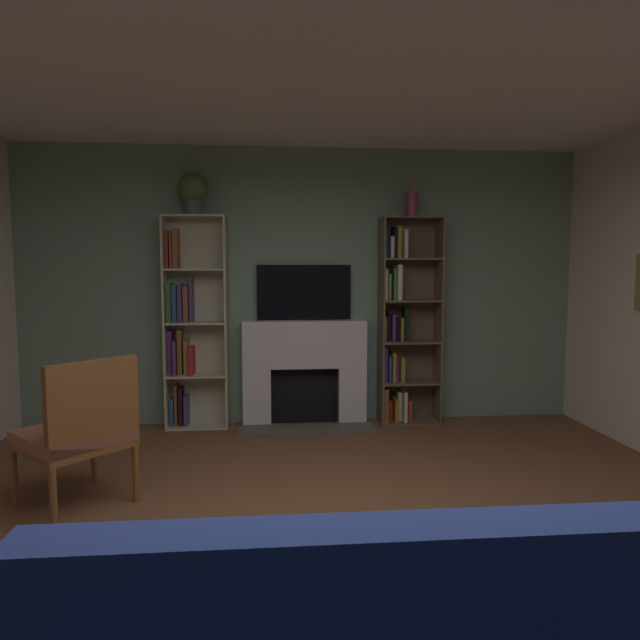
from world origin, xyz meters
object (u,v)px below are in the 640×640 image
at_px(vase_with_flowers, 412,202).
at_px(bookshelf_left, 189,326).
at_px(fireplace, 305,370).
at_px(armchair, 80,430).
at_px(potted_plant, 193,191).
at_px(bookshelf_right, 402,327).
at_px(tv, 304,292).

bearing_deg(vase_with_flowers, bookshelf_left, 178.56).
bearing_deg(fireplace, armchair, -130.65).
bearing_deg(armchair, potted_plant, 73.96).
distance_m(bookshelf_left, armchair, 1.97).
xyz_separation_m(fireplace, potted_plant, (-1.06, -0.04, 1.74)).
distance_m(potted_plant, vase_with_flowers, 2.11).
distance_m(bookshelf_right, vase_with_flowers, 1.23).
relative_size(tv, bookshelf_right, 0.45).
distance_m(bookshelf_left, vase_with_flowers, 2.49).
bearing_deg(tv, armchair, -129.39).
relative_size(fireplace, bookshelf_left, 0.64).
height_order(bookshelf_left, armchair, bookshelf_left).
distance_m(potted_plant, armchair, 2.58).
xyz_separation_m(tv, armchair, (-1.57, -1.92, -0.81)).
relative_size(bookshelf_left, vase_with_flowers, 5.42).
bearing_deg(fireplace, tv, 90.00).
xyz_separation_m(bookshelf_left, potted_plant, (0.07, -0.06, 1.28)).
bearing_deg(armchair, bookshelf_right, 35.63).
xyz_separation_m(tv, potted_plant, (-1.06, -0.12, 0.96)).
bearing_deg(bookshelf_right, vase_with_flowers, -30.83).
bearing_deg(armchair, fireplace, 49.35).
relative_size(vase_with_flowers, armchair, 0.38).
relative_size(bookshelf_right, vase_with_flowers, 5.42).
distance_m(fireplace, bookshelf_right, 1.08).
relative_size(fireplace, armchair, 1.34).
height_order(bookshelf_right, potted_plant, potted_plant).
height_order(tv, vase_with_flowers, vase_with_flowers).
relative_size(bookshelf_left, armchair, 2.08).
xyz_separation_m(bookshelf_left, armchair, (-0.45, -1.85, -0.49)).
relative_size(tv, vase_with_flowers, 2.46).
bearing_deg(tv, fireplace, -90.00).
height_order(bookshelf_left, potted_plant, potted_plant).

